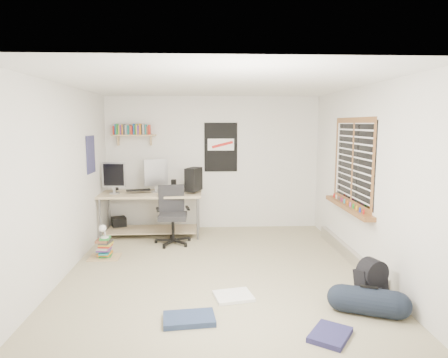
{
  "coord_description": "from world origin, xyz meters",
  "views": [
    {
      "loc": [
        -0.15,
        -5.29,
        1.99
      ],
      "look_at": [
        0.13,
        0.48,
        1.19
      ],
      "focal_mm": 32.0,
      "sensor_mm": 36.0,
      "label": 1
    }
  ],
  "objects_px": {
    "book_stack": "(104,248)",
    "desk": "(152,215)",
    "duffel_bag": "(368,302)",
    "office_chair": "(173,215)",
    "backpack": "(371,288)"
  },
  "relations": [
    {
      "from": "book_stack",
      "to": "desk",
      "type": "bearing_deg",
      "value": 65.35
    },
    {
      "from": "desk",
      "to": "duffel_bag",
      "type": "relative_size",
      "value": 3.12
    },
    {
      "from": "desk",
      "to": "office_chair",
      "type": "xyz_separation_m",
      "value": [
        0.42,
        -0.54,
        0.12
      ]
    },
    {
      "from": "office_chair",
      "to": "backpack",
      "type": "distance_m",
      "value": 3.38
    },
    {
      "from": "office_chair",
      "to": "book_stack",
      "type": "relative_size",
      "value": 2.38
    },
    {
      "from": "backpack",
      "to": "desk",
      "type": "bearing_deg",
      "value": 115.31
    },
    {
      "from": "office_chair",
      "to": "duffel_bag",
      "type": "distance_m",
      "value": 3.47
    },
    {
      "from": "duffel_bag",
      "to": "book_stack",
      "type": "bearing_deg",
      "value": 171.54
    },
    {
      "from": "office_chair",
      "to": "backpack",
      "type": "bearing_deg",
      "value": -56.01
    },
    {
      "from": "desk",
      "to": "book_stack",
      "type": "bearing_deg",
      "value": -91.36
    },
    {
      "from": "desk",
      "to": "backpack",
      "type": "distance_m",
      "value": 4.05
    },
    {
      "from": "duffel_bag",
      "to": "backpack",
      "type": "bearing_deg",
      "value": 83.67
    },
    {
      "from": "desk",
      "to": "book_stack",
      "type": "xyz_separation_m",
      "value": [
        -0.55,
        -1.21,
        -0.21
      ]
    },
    {
      "from": "book_stack",
      "to": "office_chair",
      "type": "bearing_deg",
      "value": 34.4
    },
    {
      "from": "office_chair",
      "to": "book_stack",
      "type": "height_order",
      "value": "office_chair"
    }
  ]
}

